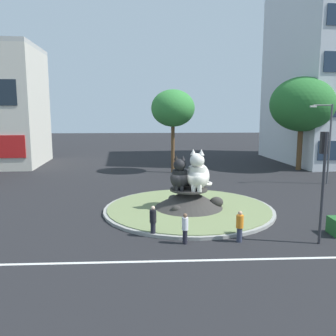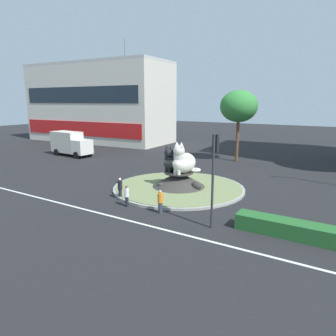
# 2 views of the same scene
# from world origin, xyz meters

# --- Properties ---
(ground_plane) EXTENTS (160.00, 160.00, 0.00)m
(ground_plane) POSITION_xyz_m (0.00, 0.00, 0.00)
(ground_plane) COLOR black
(lane_centreline) EXTENTS (112.00, 0.20, 0.01)m
(lane_centreline) POSITION_xyz_m (0.00, -7.91, 0.00)
(lane_centreline) COLOR silver
(lane_centreline) RESTS_ON ground
(roundabout_island) EXTENTS (11.09, 11.09, 1.48)m
(roundabout_island) POSITION_xyz_m (0.01, 0.00, 0.48)
(roundabout_island) COLOR gray
(roundabout_island) RESTS_ON ground
(cat_statue_black) EXTENTS (1.63, 2.26, 2.25)m
(cat_statue_black) POSITION_xyz_m (-0.59, -0.09, 2.31)
(cat_statue_black) COLOR black
(cat_statue_black) RESTS_ON roundabout_island
(cat_statue_white) EXTENTS (2.14, 2.67, 2.66)m
(cat_statue_white) POSITION_xyz_m (0.56, -0.24, 2.46)
(cat_statue_white) COLOR silver
(cat_statue_white) RESTS_ON roundabout_island
(traffic_light_mast) EXTENTS (0.33, 0.46, 5.51)m
(traffic_light_mast) POSITION_xyz_m (5.82, -6.10, 3.82)
(traffic_light_mast) COLOR #2D2D33
(traffic_light_mast) RESTS_ON ground
(broadleaf_tree_behind_island) EXTENTS (4.47, 4.47, 8.62)m
(broadleaf_tree_behind_island) POSITION_xyz_m (-0.10, 14.50, 6.68)
(broadleaf_tree_behind_island) COLOR brown
(broadleaf_tree_behind_island) RESTS_ON ground
(second_tree_near_tower) EXTENTS (6.84, 6.84, 10.04)m
(second_tree_near_tower) POSITION_xyz_m (13.87, 15.54, 7.11)
(second_tree_near_tower) COLOR brown
(second_tree_near_tower) RESTS_ON ground
(streetlight_arm) EXTENTS (2.18, 0.58, 7.04)m
(streetlight_arm) POSITION_xyz_m (13.02, 7.85, 4.11)
(streetlight_arm) COLOR #4C4C51
(streetlight_arm) RESTS_ON ground
(pedestrian_black_shirt) EXTENTS (0.35, 0.35, 1.65)m
(pedestrian_black_shirt) POSITION_xyz_m (-2.38, -4.77, 0.87)
(pedestrian_black_shirt) COLOR black
(pedestrian_black_shirt) RESTS_ON ground
(pedestrian_orange_shirt) EXTENTS (0.37, 0.37, 1.60)m
(pedestrian_orange_shirt) POSITION_xyz_m (1.93, -5.76, 0.83)
(pedestrian_orange_shirt) COLOR #33384C
(pedestrian_orange_shirt) RESTS_ON ground
(pedestrian_white_shirt) EXTENTS (0.32, 0.32, 1.55)m
(pedestrian_white_shirt) POSITION_xyz_m (-0.82, -5.89, 0.82)
(pedestrian_white_shirt) COLOR black
(pedestrian_white_shirt) RESTS_ON ground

